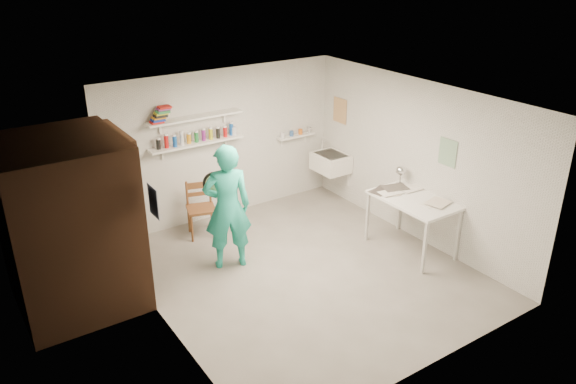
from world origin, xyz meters
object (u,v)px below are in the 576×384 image
desk_lamp (401,171)px  belfast_sink (331,162)px  man (227,207)px  work_table (411,225)px  wooden_chair (201,209)px  wall_clock (214,183)px

desk_lamp → belfast_sink: bearing=93.4°
desk_lamp → man: bearing=166.9°
work_table → desk_lamp: size_ratio=8.00×
man → wooden_chair: man is taller
wall_clock → man: bearing=-54.1°
belfast_sink → wall_clock: 2.71m
wooden_chair → work_table: 3.12m
wooden_chair → wall_clock: bearing=-82.9°
desk_lamp → work_table: bearing=-112.4°
man → wall_clock: 0.37m
belfast_sink → desk_lamp: bearing=-86.6°
man → wooden_chair: (0.07, 1.00, -0.44)m
man → desk_lamp: 2.66m
work_table → wooden_chair: bearing=137.9°
man → belfast_sink: bearing=-141.2°
belfast_sink → wall_clock: (-2.56, -0.74, 0.48)m
belfast_sink → desk_lamp: size_ratio=3.92×
wooden_chair → work_table: (2.32, -2.09, -0.03)m
belfast_sink → work_table: (-0.11, -2.04, -0.29)m
wooden_chair → man: bearing=-77.0°
belfast_sink → wooden_chair: 2.44m
man → wooden_chair: 1.10m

